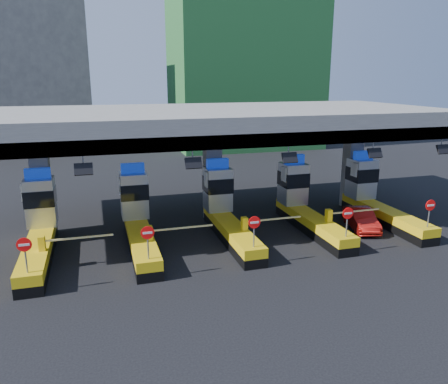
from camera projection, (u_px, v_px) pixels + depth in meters
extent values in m
plane|color=black|center=(226.00, 234.00, 25.38)|extent=(120.00, 120.00, 0.00)
cube|color=slate|center=(212.00, 121.00, 26.56)|extent=(28.00, 12.00, 1.50)
cube|color=#4C4C49|center=(242.00, 141.00, 21.38)|extent=(28.00, 0.60, 0.70)
cube|color=slate|center=(42.00, 188.00, 24.72)|extent=(1.00, 1.00, 5.50)
cube|color=slate|center=(212.00, 177.00, 27.46)|extent=(1.00, 1.00, 5.50)
cube|color=slate|center=(352.00, 168.00, 30.19)|extent=(1.00, 1.00, 5.50)
cylinder|color=slate|center=(83.00, 161.00, 19.48)|extent=(0.06, 0.06, 0.50)
cube|color=black|center=(84.00, 169.00, 19.38)|extent=(0.80, 0.38, 0.54)
cylinder|color=slate|center=(192.00, 155.00, 20.85)|extent=(0.06, 0.06, 0.50)
cube|color=black|center=(193.00, 163.00, 20.75)|extent=(0.80, 0.38, 0.54)
cylinder|color=slate|center=(288.00, 150.00, 22.22)|extent=(0.06, 0.06, 0.50)
cube|color=black|center=(290.00, 158.00, 22.12)|extent=(0.80, 0.38, 0.54)
cylinder|color=slate|center=(373.00, 146.00, 23.59)|extent=(0.06, 0.06, 0.50)
cube|color=black|center=(375.00, 153.00, 23.49)|extent=(0.80, 0.38, 0.54)
cylinder|color=slate|center=(442.00, 143.00, 24.82)|extent=(0.06, 0.06, 0.50)
cube|color=black|center=(443.00, 149.00, 24.72)|extent=(0.80, 0.38, 0.54)
cube|color=black|center=(39.00, 256.00, 21.65)|extent=(1.20, 8.00, 0.50)
cube|color=#E5B70C|center=(38.00, 247.00, 21.52)|extent=(1.20, 8.00, 0.50)
cube|color=#9EA3A8|center=(41.00, 202.00, 23.72)|extent=(1.50, 1.50, 2.60)
cube|color=black|center=(40.00, 196.00, 23.63)|extent=(1.56, 1.56, 0.90)
cube|color=#0C2DBF|center=(38.00, 173.00, 23.32)|extent=(1.30, 0.35, 0.55)
cube|color=white|center=(22.00, 192.00, 23.05)|extent=(0.06, 0.70, 0.90)
cylinder|color=slate|center=(26.00, 258.00, 17.95)|extent=(0.07, 0.07, 1.30)
cylinder|color=red|center=(24.00, 245.00, 17.77)|extent=(0.60, 0.04, 0.60)
cube|color=white|center=(24.00, 245.00, 17.75)|extent=(0.42, 0.02, 0.10)
cube|color=#E5B70C|center=(42.00, 243.00, 20.35)|extent=(0.30, 0.35, 0.70)
cube|color=white|center=(79.00, 238.00, 20.78)|extent=(3.20, 0.08, 0.08)
cube|color=black|center=(141.00, 246.00, 23.02)|extent=(1.20, 8.00, 0.50)
cube|color=#E5B70C|center=(140.00, 237.00, 22.89)|extent=(1.20, 8.00, 0.50)
cube|color=#9EA3A8|center=(134.00, 195.00, 25.09)|extent=(1.50, 1.50, 2.60)
cube|color=black|center=(134.00, 190.00, 25.00)|extent=(1.56, 1.56, 0.90)
cube|color=#0C2DBF|center=(133.00, 168.00, 24.69)|extent=(1.30, 0.35, 0.55)
cube|color=white|center=(119.00, 185.00, 24.41)|extent=(0.06, 0.70, 0.90)
cylinder|color=slate|center=(148.00, 245.00, 19.32)|extent=(0.07, 0.07, 1.30)
cylinder|color=red|center=(147.00, 233.00, 19.14)|extent=(0.60, 0.04, 0.60)
cube|color=white|center=(148.00, 233.00, 19.12)|extent=(0.42, 0.02, 0.10)
cube|color=#E5B70C|center=(149.00, 233.00, 21.72)|extent=(0.30, 0.35, 0.70)
cube|color=white|center=(182.00, 228.00, 22.15)|extent=(3.20, 0.08, 0.08)
cube|color=black|center=(231.00, 236.00, 24.39)|extent=(1.20, 8.00, 0.50)
cube|color=#E5B70C|center=(231.00, 228.00, 24.26)|extent=(1.20, 8.00, 0.50)
cube|color=#9EA3A8|center=(218.00, 189.00, 26.46)|extent=(1.50, 1.50, 2.60)
cube|color=black|center=(218.00, 184.00, 26.36)|extent=(1.56, 1.56, 0.90)
cube|color=#0C2DBF|center=(218.00, 163.00, 26.06)|extent=(1.30, 0.35, 0.55)
cube|color=white|center=(206.00, 180.00, 25.78)|extent=(0.06, 0.70, 0.90)
cylinder|color=slate|center=(254.00, 234.00, 20.69)|extent=(0.07, 0.07, 1.30)
cylinder|color=red|center=(254.00, 222.00, 20.51)|extent=(0.60, 0.04, 0.60)
cube|color=white|center=(255.00, 222.00, 20.49)|extent=(0.42, 0.02, 0.10)
cube|color=#E5B70C|center=(244.00, 224.00, 23.09)|extent=(0.30, 0.35, 0.70)
cube|color=white|center=(273.00, 219.00, 23.51)|extent=(3.20, 0.08, 0.08)
cube|color=black|center=(312.00, 228.00, 25.75)|extent=(1.20, 8.00, 0.50)
cube|color=#E5B70C|center=(312.00, 220.00, 25.63)|extent=(1.20, 8.00, 0.50)
cube|color=#9EA3A8|center=(293.00, 183.00, 27.83)|extent=(1.50, 1.50, 2.60)
cube|color=black|center=(293.00, 179.00, 27.73)|extent=(1.56, 1.56, 0.90)
cube|color=#0C2DBF|center=(294.00, 159.00, 27.42)|extent=(1.30, 0.35, 0.55)
cube|color=white|center=(284.00, 174.00, 27.15)|extent=(0.06, 0.70, 0.90)
cylinder|color=slate|center=(347.00, 224.00, 22.06)|extent=(0.07, 0.07, 1.30)
cylinder|color=red|center=(348.00, 213.00, 21.88)|extent=(0.60, 0.04, 0.60)
cube|color=white|center=(348.00, 213.00, 21.85)|extent=(0.42, 0.02, 0.10)
cube|color=#E5B70C|center=(329.00, 215.00, 24.46)|extent=(0.30, 0.35, 0.70)
cube|color=white|center=(355.00, 211.00, 24.88)|extent=(3.20, 0.08, 0.08)
cube|color=black|center=(385.00, 220.00, 27.12)|extent=(1.20, 8.00, 0.50)
cube|color=#E5B70C|center=(385.00, 212.00, 27.00)|extent=(1.20, 8.00, 0.50)
cube|color=#9EA3A8|center=(361.00, 178.00, 29.20)|extent=(1.50, 1.50, 2.60)
cube|color=black|center=(362.00, 174.00, 29.10)|extent=(1.56, 1.56, 0.90)
cube|color=#0C2DBF|center=(363.00, 155.00, 28.79)|extent=(1.30, 0.35, 0.55)
cube|color=white|center=(354.00, 170.00, 28.52)|extent=(0.06, 0.70, 0.90)
cylinder|color=slate|center=(429.00, 216.00, 23.43)|extent=(0.07, 0.07, 1.30)
cylinder|color=red|center=(431.00, 205.00, 23.25)|extent=(0.60, 0.04, 0.60)
cube|color=white|center=(431.00, 205.00, 23.22)|extent=(0.42, 0.02, 0.10)
cube|color=#E5B70C|center=(404.00, 208.00, 25.83)|extent=(0.30, 0.35, 0.70)
cube|color=white|center=(427.00, 204.00, 26.25)|extent=(3.20, 0.08, 0.08)
cube|color=#1E5926|center=(244.00, 35.00, 54.76)|extent=(18.00, 12.00, 28.00)
cube|color=#4C4C49|center=(30.00, 76.00, 52.63)|extent=(14.00, 10.00, 18.00)
imported|color=#9B110B|center=(361.00, 219.00, 26.17)|extent=(2.26, 3.97, 1.24)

